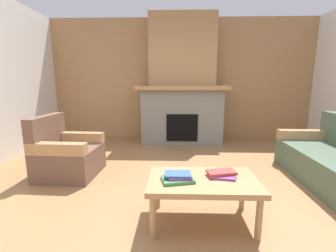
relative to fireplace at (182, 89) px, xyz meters
name	(u,v)px	position (x,y,z in m)	size (l,w,h in m)	color
ground	(187,199)	(0.00, -2.62, -1.16)	(9.00, 9.00, 0.00)	olive
wall_back_wood_panel	(182,80)	(0.00, 0.38, 0.19)	(6.00, 0.12, 2.70)	#A87A4C
fireplace	(182,89)	(0.00, 0.00, 0.00)	(1.90, 0.82, 2.70)	gray
armchair	(67,155)	(-1.67, -1.97, -0.87)	(0.79, 0.79, 0.85)	brown
coffee_table	(203,184)	(0.12, -3.05, -0.79)	(1.00, 0.60, 0.43)	tan
book_stack_near_edge	(178,177)	(-0.11, -3.09, -0.70)	(0.32, 0.25, 0.07)	#3D7F4C
book_stack_center	(222,174)	(0.30, -2.98, -0.71)	(0.29, 0.23, 0.05)	#7A3D84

